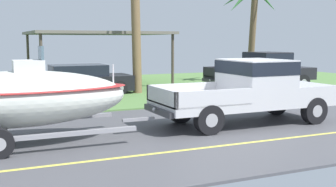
% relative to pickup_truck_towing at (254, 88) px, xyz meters
% --- Properties ---
extents(ground, '(36.00, 22.00, 0.11)m').
position_rel_pickup_truck_towing_xyz_m(ground, '(-1.48, 8.10, -1.07)').
color(ground, '#4C4C51').
extents(pickup_truck_towing, '(5.69, 2.07, 1.91)m').
position_rel_pickup_truck_towing_xyz_m(pickup_truck_towing, '(0.00, 0.00, 0.00)').
color(pickup_truck_towing, silver).
rests_on(pickup_truck_towing, ground).
extents(boat_on_trailer, '(6.37, 2.41, 2.35)m').
position_rel_pickup_truck_towing_xyz_m(boat_on_trailer, '(-6.74, -0.00, 0.06)').
color(boat_on_trailer, gray).
rests_on(boat_on_trailer, ground).
extents(parked_pickup_background, '(5.61, 2.05, 1.89)m').
position_rel_pickup_truck_towing_xyz_m(parked_pickup_background, '(5.56, 6.79, -0.01)').
color(parked_pickup_background, black).
rests_on(parked_pickup_background, ground).
extents(parked_sedan_near, '(4.32, 1.93, 1.38)m').
position_rel_pickup_truck_towing_xyz_m(parked_sedan_near, '(-3.26, 8.66, -0.38)').
color(parked_sedan_near, black).
rests_on(parked_sedan_near, ground).
extents(carport_awning, '(7.00, 5.86, 2.92)m').
position_rel_pickup_truck_towing_xyz_m(carport_awning, '(-1.67, 11.97, 1.74)').
color(carport_awning, '#4C4238').
rests_on(carport_awning, ground).
extents(palm_tree_mid, '(3.17, 2.97, 5.82)m').
position_rel_pickup_truck_towing_xyz_m(palm_tree_mid, '(6.85, 10.02, 3.26)').
color(palm_tree_mid, brown).
rests_on(palm_tree_mid, ground).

